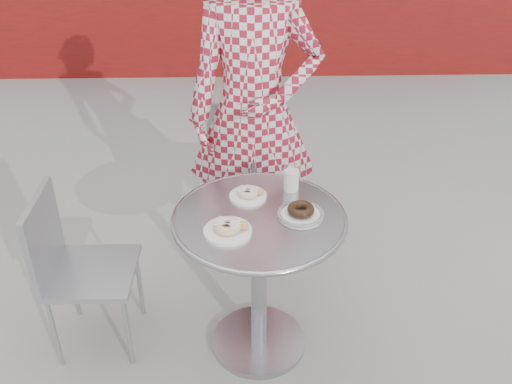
{
  "coord_description": "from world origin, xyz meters",
  "views": [
    {
      "loc": [
        -0.05,
        -1.89,
        2.06
      ],
      "look_at": [
        0.0,
        0.11,
        0.8
      ],
      "focal_mm": 40.0,
      "sensor_mm": 36.0,
      "label": 1
    }
  ],
  "objects_px": {
    "bistro_table": "(259,251)",
    "plate_checker": "(301,213)",
    "chair_far": "(252,191)",
    "plate_near": "(229,228)",
    "milk_cup": "(291,179)",
    "chair_left": "(95,299)",
    "seated_person": "(254,114)",
    "plate_far": "(249,194)"
  },
  "relations": [
    {
      "from": "bistro_table",
      "to": "plate_checker",
      "type": "relative_size",
      "value": 3.8
    },
    {
      "from": "chair_far",
      "to": "plate_near",
      "type": "relative_size",
      "value": 4.68
    },
    {
      "from": "bistro_table",
      "to": "chair_far",
      "type": "bearing_deg",
      "value": 90.71
    },
    {
      "from": "plate_checker",
      "to": "milk_cup",
      "type": "distance_m",
      "value": 0.21
    },
    {
      "from": "chair_left",
      "to": "milk_cup",
      "type": "xyz_separation_m",
      "value": [
        0.9,
        0.15,
        0.54
      ]
    },
    {
      "from": "plate_near",
      "to": "plate_checker",
      "type": "relative_size",
      "value": 0.99
    },
    {
      "from": "chair_far",
      "to": "chair_left",
      "type": "xyz_separation_m",
      "value": [
        -0.74,
        -0.88,
        -0.03
      ]
    },
    {
      "from": "seated_person",
      "to": "plate_checker",
      "type": "relative_size",
      "value": 9.32
    },
    {
      "from": "plate_checker",
      "to": "milk_cup",
      "type": "height_order",
      "value": "milk_cup"
    },
    {
      "from": "chair_left",
      "to": "plate_near",
      "type": "distance_m",
      "value": 0.83
    },
    {
      "from": "chair_far",
      "to": "plate_checker",
      "type": "distance_m",
      "value": 1.06
    },
    {
      "from": "plate_near",
      "to": "plate_checker",
      "type": "xyz_separation_m",
      "value": [
        0.29,
        0.11,
        -0.0
      ]
    },
    {
      "from": "chair_far",
      "to": "seated_person",
      "type": "height_order",
      "value": "seated_person"
    },
    {
      "from": "bistro_table",
      "to": "plate_far",
      "type": "height_order",
      "value": "plate_far"
    },
    {
      "from": "plate_near",
      "to": "bistro_table",
      "type": "bearing_deg",
      "value": 41.0
    },
    {
      "from": "plate_checker",
      "to": "plate_near",
      "type": "bearing_deg",
      "value": -159.9
    },
    {
      "from": "chair_left",
      "to": "milk_cup",
      "type": "bearing_deg",
      "value": -80.16
    },
    {
      "from": "chair_far",
      "to": "seated_person",
      "type": "distance_m",
      "value": 0.69
    },
    {
      "from": "bistro_table",
      "to": "plate_far",
      "type": "distance_m",
      "value": 0.25
    },
    {
      "from": "plate_far",
      "to": "seated_person",
      "type": "bearing_deg",
      "value": 85.85
    },
    {
      "from": "plate_near",
      "to": "chair_far",
      "type": "bearing_deg",
      "value": 83.85
    },
    {
      "from": "seated_person",
      "to": "milk_cup",
      "type": "xyz_separation_m",
      "value": [
        0.15,
        -0.44,
        -0.11
      ]
    },
    {
      "from": "bistro_table",
      "to": "plate_near",
      "type": "bearing_deg",
      "value": -139.0
    },
    {
      "from": "seated_person",
      "to": "chair_left",
      "type": "bearing_deg",
      "value": -142.03
    },
    {
      "from": "plate_checker",
      "to": "chair_left",
      "type": "bearing_deg",
      "value": 176.39
    },
    {
      "from": "bistro_table",
      "to": "chair_left",
      "type": "xyz_separation_m",
      "value": [
        -0.75,
        0.06,
        -0.31
      ]
    },
    {
      "from": "plate_near",
      "to": "plate_checker",
      "type": "height_order",
      "value": "same"
    },
    {
      "from": "seated_person",
      "to": "plate_checker",
      "type": "distance_m",
      "value": 0.68
    },
    {
      "from": "chair_far",
      "to": "milk_cup",
      "type": "xyz_separation_m",
      "value": [
        0.16,
        -0.73,
        0.51
      ]
    },
    {
      "from": "bistro_table",
      "to": "seated_person",
      "type": "bearing_deg",
      "value": 90.47
    },
    {
      "from": "chair_left",
      "to": "plate_near",
      "type": "relative_size",
      "value": 4.15
    },
    {
      "from": "seated_person",
      "to": "plate_checker",
      "type": "xyz_separation_m",
      "value": [
        0.17,
        -0.64,
        -0.15
      ]
    },
    {
      "from": "milk_cup",
      "to": "plate_far",
      "type": "bearing_deg",
      "value": -163.59
    },
    {
      "from": "chair_left",
      "to": "plate_far",
      "type": "height_order",
      "value": "chair_left"
    },
    {
      "from": "seated_person",
      "to": "milk_cup",
      "type": "bearing_deg",
      "value": -71.12
    },
    {
      "from": "plate_far",
      "to": "bistro_table",
      "type": "bearing_deg",
      "value": -74.6
    },
    {
      "from": "chair_far",
      "to": "seated_person",
      "type": "relative_size",
      "value": 0.5
    },
    {
      "from": "chair_left",
      "to": "plate_far",
      "type": "distance_m",
      "value": 0.88
    },
    {
      "from": "plate_far",
      "to": "plate_checker",
      "type": "bearing_deg",
      "value": -35.43
    },
    {
      "from": "seated_person",
      "to": "plate_far",
      "type": "xyz_separation_m",
      "value": [
        -0.04,
        -0.49,
        -0.15
      ]
    },
    {
      "from": "milk_cup",
      "to": "chair_far",
      "type": "bearing_deg",
      "value": 102.17
    },
    {
      "from": "bistro_table",
      "to": "plate_near",
      "type": "height_order",
      "value": "plate_near"
    }
  ]
}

